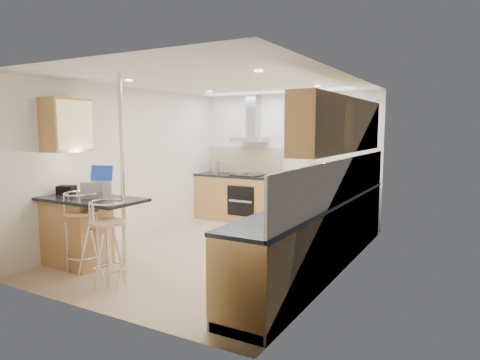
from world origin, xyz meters
The scene contains 16 objects.
ground centered at (0.00, 0.00, 0.00)m, with size 4.80×4.80×0.00m, color tan.
room_shell centered at (0.32, 0.38, 1.54)m, with size 3.64×4.84×2.51m.
right_counter centered at (1.50, 0.00, 0.46)m, with size 0.63×4.40×0.92m.
back_counter centered at (-0.95, 2.10, 0.46)m, with size 1.70×0.63×0.92m.
peninsula centered at (-1.12, -1.45, 0.48)m, with size 1.47×0.72×0.94m.
microwave centered at (1.50, 0.25, 1.06)m, with size 0.52×0.35×0.29m, color silver.
laptop centered at (-1.03, -1.42, 1.05)m, with size 0.32×0.24×0.22m, color #94969B.
bag centered at (-1.62, -1.41, 1.00)m, with size 0.23×0.16×0.12m, color black.
bar_stool_near centered at (-1.04, -1.67, 0.53)m, with size 0.43×0.43×1.05m, color tan, non-canonical shape.
bar_stool_end centered at (-0.38, -1.85, 0.51)m, with size 0.42×0.42×1.03m, color tan, non-canonical shape.
jar_a centered at (1.50, 0.88, 1.02)m, with size 0.12×0.12×0.20m, color beige.
jar_b centered at (1.44, 0.67, 1.00)m, with size 0.11×0.11×0.16m, color beige.
jar_c centered at (1.51, -0.21, 1.03)m, with size 0.14×0.14×0.21m, color #C1B39A.
jar_d centered at (1.50, -0.48, 0.99)m, with size 0.10×0.10×0.15m, color silver.
bread_bin centered at (1.47, -0.91, 1.01)m, with size 0.27×0.34×0.18m, color beige.
kettle centered at (-1.46, 2.11, 1.04)m, with size 0.16×0.16×0.24m, color #B0B2B5.
Camera 1 is at (3.28, -5.26, 1.83)m, focal length 32.00 mm.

